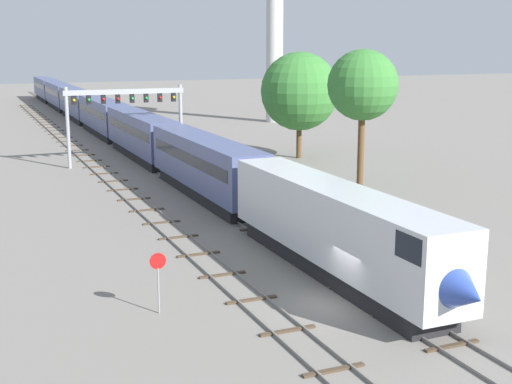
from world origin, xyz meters
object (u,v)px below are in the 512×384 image
object	(u,v)px
signal_gantry	(125,106)
stop_sign	(158,274)
passenger_train	(102,116)
trackside_tree_left	(363,86)
trackside_tree_mid	(300,91)

from	to	relation	value
signal_gantry	stop_sign	distance (m)	41.26
passenger_train	stop_sign	size ratio (longest dim) A/B	50.82
signal_gantry	trackside_tree_left	xyz separation A→B (m)	(15.82, -19.12, 2.70)
stop_sign	trackside_tree_left	xyz separation A→B (m)	(23.57, 21.20, 6.76)
passenger_train	trackside_tree_mid	size ratio (longest dim) A/B	12.99
stop_sign	trackside_tree_mid	world-z (taller)	trackside_tree_mid
signal_gantry	trackside_tree_left	bearing A→B (deg)	-50.40
passenger_train	signal_gantry	bearing A→B (deg)	-95.26
passenger_train	trackside_tree_left	distance (m)	46.01
signal_gantry	stop_sign	xyz separation A→B (m)	(-7.75, -40.32, -4.06)
stop_sign	trackside_tree_left	world-z (taller)	trackside_tree_left
signal_gantry	trackside_tree_left	size ratio (longest dim) A/B	1.04
passenger_train	trackside_tree_left	xyz separation A→B (m)	(13.57, -43.56, 6.02)
stop_sign	trackside_tree_mid	size ratio (longest dim) A/B	0.26
signal_gantry	trackside_tree_mid	world-z (taller)	trackside_tree_mid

